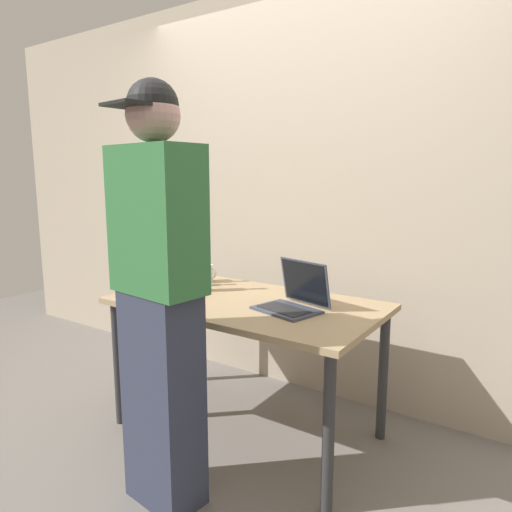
% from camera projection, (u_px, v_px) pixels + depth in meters
% --- Properties ---
extents(ground_plane, '(8.00, 8.00, 0.00)m').
position_uv_depth(ground_plane, '(247.00, 429.00, 2.60)').
color(ground_plane, slate).
rests_on(ground_plane, ground).
extents(desk, '(1.43, 0.80, 0.75)m').
position_uv_depth(desk, '(246.00, 315.00, 2.49)').
color(desk, '#9E8460').
rests_on(desk, ground).
extents(laptop, '(0.37, 0.34, 0.24)m').
position_uv_depth(laptop, '(294.00, 298.00, 2.31)').
color(laptop, '#383D4C').
rests_on(laptop, desk).
extents(beer_bottle_brown, '(0.07, 0.07, 0.31)m').
position_uv_depth(beer_bottle_brown, '(191.00, 264.00, 2.87)').
color(beer_bottle_brown, '#472B14').
rests_on(beer_bottle_brown, desk).
extents(beer_bottle_green, '(0.07, 0.07, 0.31)m').
position_uv_depth(beer_bottle_green, '(204.00, 272.00, 2.67)').
color(beer_bottle_green, brown).
rests_on(beer_bottle_green, desk).
extents(beer_bottle_amber, '(0.07, 0.07, 0.29)m').
position_uv_depth(beer_bottle_amber, '(179.00, 268.00, 2.78)').
color(beer_bottle_amber, '#333333').
rests_on(beer_bottle_amber, desk).
extents(person_figure, '(0.41, 0.32, 1.78)m').
position_uv_depth(person_figure, '(160.00, 297.00, 1.89)').
color(person_figure, '#2D3347').
rests_on(person_figure, ground).
extents(coffee_mug, '(0.11, 0.07, 0.11)m').
position_uv_depth(coffee_mug, '(208.00, 273.00, 2.93)').
color(coffee_mug, white).
rests_on(coffee_mug, desk).
extents(back_wall, '(6.00, 0.10, 2.60)m').
position_uv_depth(back_wall, '(309.00, 193.00, 2.96)').
color(back_wall, tan).
rests_on(back_wall, ground).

